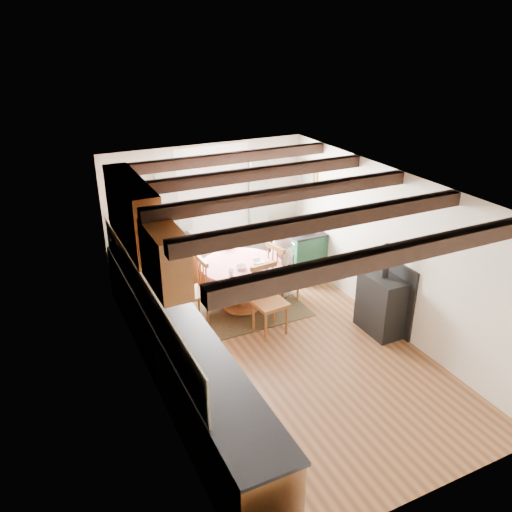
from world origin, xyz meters
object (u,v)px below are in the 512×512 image
dining_table (242,286)px  cup (231,272)px  child_right (281,262)px  child_far (226,259)px  aga_range (298,250)px  cast_iron_stove (383,289)px  chair_right (283,272)px  chair_near (270,301)px  chair_left (192,291)px

dining_table → cup: (-0.29, -0.27, 0.44)m
child_right → cup: size_ratio=12.63×
child_far → cup: bearing=87.1°
aga_range → cup: bearing=-150.3°
cast_iron_stove → chair_right: bearing=121.1°
aga_range → cast_iron_stove: size_ratio=0.69×
child_far → child_right: size_ratio=0.91×
dining_table → child_far: (0.04, 0.75, 0.17)m
chair_near → child_far: bearing=86.2°
child_far → chair_left: bearing=56.4°
child_right → dining_table: bearing=82.8°
chair_left → chair_right: size_ratio=0.97×
cast_iron_stove → child_right: 1.83m
chair_left → aga_range: (2.30, 0.75, -0.06)m
chair_near → cup: 0.74m
cup → chair_near: bearing=-55.8°
child_far → dining_table: bearing=102.1°
dining_table → child_far: bearing=87.0°
aga_range → cup: 2.06m
chair_right → chair_left: bearing=73.6°
chair_left → child_far: 1.16m
chair_left → child_right: bearing=92.8°
dining_table → child_right: child_right is taller
chair_near → chair_left: (-0.92, 0.81, -0.01)m
chair_near → cast_iron_stove: size_ratio=0.75×
dining_table → cast_iron_stove: 2.21m
chair_near → dining_table: bearing=90.4°
chair_near → cast_iron_stove: 1.65m
chair_left → cast_iron_stove: 2.84m
aga_range → child_far: (-1.42, 0.02, 0.11)m
dining_table → child_right: 0.83m
chair_right → aga_range: (0.76, 0.81, -0.08)m
dining_table → cast_iron_stove: size_ratio=0.92×
aga_range → chair_near: bearing=-131.5°
chair_right → cast_iron_stove: 1.68m
chair_left → child_right: 1.63m
chair_near → child_right: child_right is taller
chair_near → cast_iron_stove: (1.49, -0.68, 0.18)m
cast_iron_stove → chair_left: bearing=148.2°
cast_iron_stove → child_far: 2.74m
chair_left → child_far: bearing=128.5°
chair_near → cup: chair_near is taller
dining_table → chair_near: size_ratio=1.23×
chair_right → cast_iron_stove: bearing=-163.0°
chair_left → child_far: (0.87, 0.77, 0.04)m
dining_table → chair_near: (0.08, -0.83, 0.14)m
cast_iron_stove → child_far: (-1.53, 2.26, -0.15)m
dining_table → chair_left: (-0.84, -0.02, 0.12)m
child_right → cup: bearing=93.8°
chair_left → chair_right: 1.54m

